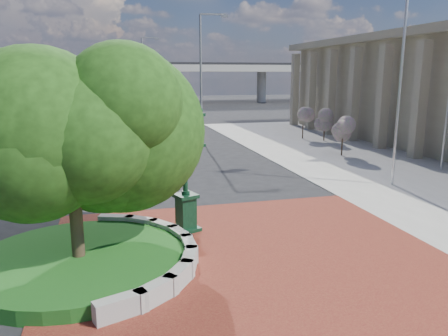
% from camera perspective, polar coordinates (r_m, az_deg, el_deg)
% --- Properties ---
extents(ground, '(200.00, 200.00, 0.00)m').
position_cam_1_polar(ground, '(14.11, 2.74, -10.79)').
color(ground, black).
rests_on(ground, ground).
extents(plaza, '(12.00, 12.00, 0.04)m').
position_cam_1_polar(plaza, '(13.24, 4.05, -12.33)').
color(plaza, maroon).
rests_on(plaza, ground).
extents(sidewalk, '(20.00, 50.00, 0.04)m').
position_cam_1_polar(sidewalk, '(30.45, 26.64, 0.51)').
color(sidewalk, '#9E9B93').
rests_on(sidewalk, ground).
extents(planter_wall, '(2.96, 6.77, 0.54)m').
position_cam_1_polar(planter_wall, '(13.51, -8.48, -10.75)').
color(planter_wall, '#9E9B93').
rests_on(planter_wall, ground).
extents(grass_bed, '(6.10, 6.10, 0.40)m').
position_cam_1_polar(grass_bed, '(13.53, -18.36, -11.55)').
color(grass_bed, '#164F18').
rests_on(grass_bed, ground).
extents(overpass, '(90.00, 12.00, 7.50)m').
position_cam_1_polar(overpass, '(82.49, -12.24, 12.64)').
color(overpass, '#9E9B93').
rests_on(overpass, ground).
extents(tree_planter, '(5.20, 5.20, 6.33)m').
position_cam_1_polar(tree_planter, '(12.58, -19.43, 3.35)').
color(tree_planter, '#38281C').
rests_on(tree_planter, ground).
extents(tree_street, '(4.40, 4.40, 5.45)m').
position_cam_1_polar(tree_street, '(30.48, -14.79, 7.53)').
color(tree_street, '#38281C').
rests_on(tree_street, ground).
extents(post_clock, '(1.26, 1.26, 4.89)m').
position_cam_1_polar(post_clock, '(15.09, -5.13, 1.38)').
color(post_clock, black).
rests_on(post_clock, ground).
extents(parked_car, '(2.71, 4.26, 1.35)m').
position_cam_1_polar(parked_car, '(52.98, -9.52, 6.80)').
color(parked_car, maroon).
rests_on(parked_car, ground).
extents(flagpole_a, '(1.70, 0.56, 11.19)m').
position_cam_1_polar(flagpole_a, '(22.99, 22.17, 11.88)').
color(flagpole_a, silver).
rests_on(flagpole_a, ground).
extents(street_lamp_near, '(2.28, 0.54, 10.16)m').
position_cam_1_polar(street_lamp_near, '(36.05, -2.65, 12.90)').
color(street_lamp_near, slate).
rests_on(street_lamp_near, ground).
extents(street_lamp_far, '(2.22, 0.39, 9.89)m').
position_cam_1_polar(street_lamp_far, '(55.99, -10.30, 12.30)').
color(street_lamp_far, slate).
rests_on(street_lamp_far, ground).
extents(shrub_near, '(1.20, 1.20, 2.20)m').
position_cam_1_polar(shrub_near, '(30.73, 15.25, 4.45)').
color(shrub_near, '#38281C').
rests_on(shrub_near, ground).
extents(shrub_mid, '(1.20, 1.20, 2.20)m').
position_cam_1_polar(shrub_mid, '(37.28, 13.01, 5.86)').
color(shrub_mid, '#38281C').
rests_on(shrub_mid, ground).
extents(shrub_far, '(1.20, 1.20, 2.20)m').
position_cam_1_polar(shrub_far, '(38.22, 10.29, 6.12)').
color(shrub_far, '#38281C').
rests_on(shrub_far, ground).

